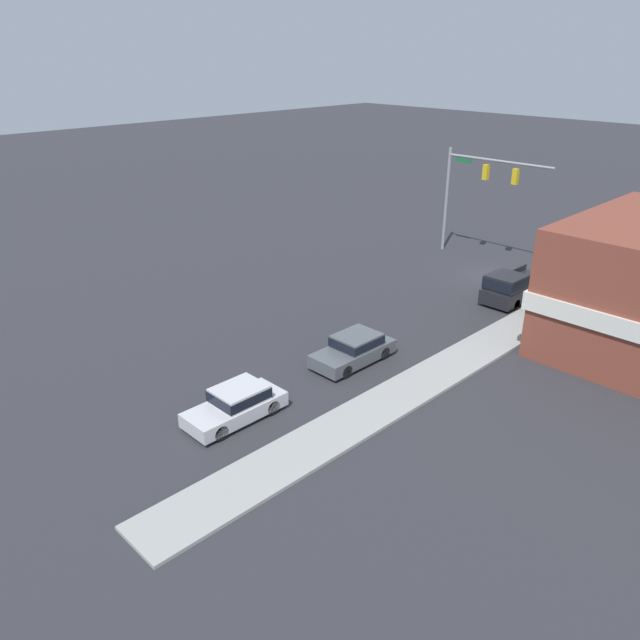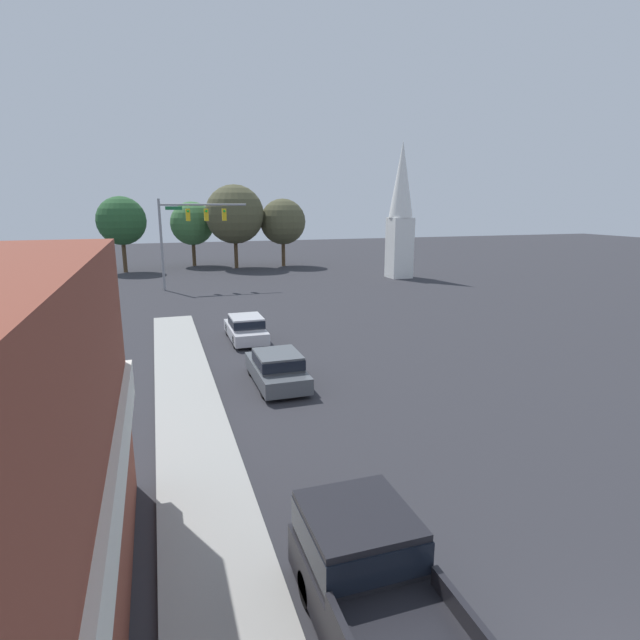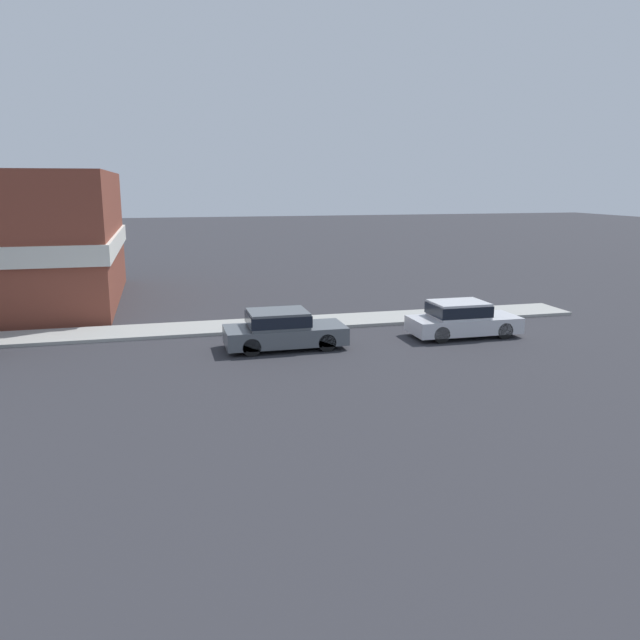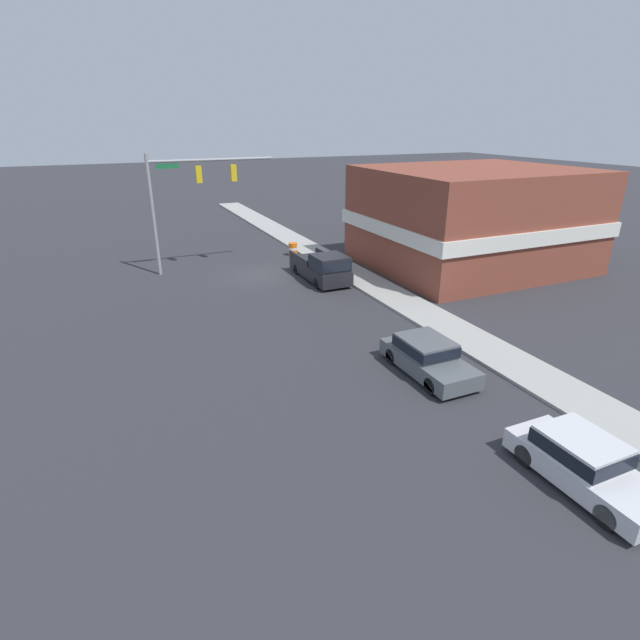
% 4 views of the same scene
% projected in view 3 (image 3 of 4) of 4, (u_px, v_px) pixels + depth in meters
% --- Properties ---
extents(car_lead, '(1.90, 4.45, 1.43)m').
position_uv_depth(car_lead, '(282.00, 329.00, 23.06)').
color(car_lead, black).
rests_on(car_lead, ground).
extents(car_second_ahead, '(1.82, 4.36, 1.43)m').
position_uv_depth(car_second_ahead, '(462.00, 318.00, 24.86)').
color(car_second_ahead, black).
rests_on(car_second_ahead, ground).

